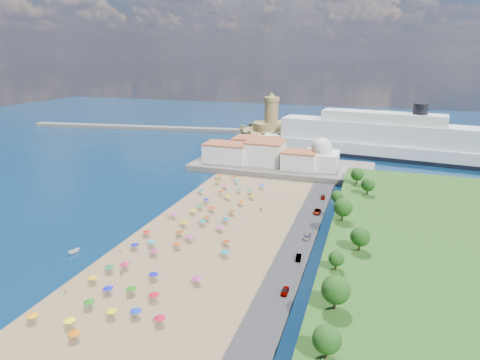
% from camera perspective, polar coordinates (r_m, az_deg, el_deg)
% --- Properties ---
extents(ground, '(700.00, 700.00, 0.00)m').
position_cam_1_polar(ground, '(141.92, -4.77, -5.79)').
color(ground, '#071938').
rests_on(ground, ground).
extents(terrace, '(90.00, 36.00, 3.00)m').
position_cam_1_polar(terrace, '(204.48, 5.88, 1.91)').
color(terrace, '#59544C').
rests_on(terrace, ground).
extents(jetty, '(18.00, 70.00, 2.40)m').
position_cam_1_polar(jetty, '(242.70, 2.65, 4.37)').
color(jetty, '#59544C').
rests_on(jetty, ground).
extents(breakwater, '(199.03, 34.77, 2.60)m').
position_cam_1_polar(breakwater, '(321.91, -12.19, 7.25)').
color(breakwater, '#59544C').
rests_on(breakwater, ground).
extents(waterfront_buildings, '(57.00, 29.00, 11.00)m').
position_cam_1_polar(waterfront_buildings, '(206.61, 2.44, 3.97)').
color(waterfront_buildings, silver).
rests_on(waterfront_buildings, terrace).
extents(domed_building, '(16.00, 16.00, 15.00)m').
position_cam_1_polar(domed_building, '(197.48, 11.49, 3.33)').
color(domed_building, silver).
rests_on(domed_building, terrace).
extents(fortress, '(40.00, 40.00, 32.40)m').
position_cam_1_polar(fortress, '(269.98, 4.43, 6.85)').
color(fortress, '#A08850').
rests_on(fortress, ground).
extents(cruise_ship, '(143.56, 37.45, 31.04)m').
position_cam_1_polar(cruise_ship, '(241.27, 19.32, 5.27)').
color(cruise_ship, black).
rests_on(cruise_ship, ground).
extents(beach_parasols, '(31.89, 116.36, 2.20)m').
position_cam_1_polar(beach_parasols, '(132.60, -7.11, -6.58)').
color(beach_parasols, gray).
rests_on(beach_parasols, beach).
extents(beachgoers, '(32.25, 99.03, 1.89)m').
position_cam_1_polar(beachgoers, '(138.59, -6.76, -5.94)').
color(beachgoers, tan).
rests_on(beachgoers, beach).
extents(moored_boats, '(7.46, 26.94, 1.68)m').
position_cam_1_polar(moored_boats, '(121.26, -27.95, -11.75)').
color(moored_boats, white).
rests_on(moored_boats, ground).
extents(parked_cars, '(2.46, 74.51, 1.43)m').
position_cam_1_polar(parked_cars, '(135.58, 10.07, -6.53)').
color(parked_cars, gray).
rests_on(parked_cars, promenade).
extents(hillside_trees, '(14.32, 107.31, 7.54)m').
position_cam_1_polar(hillside_trees, '(118.84, 15.25, -5.83)').
color(hillside_trees, '#382314').
rests_on(hillside_trees, hillside).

